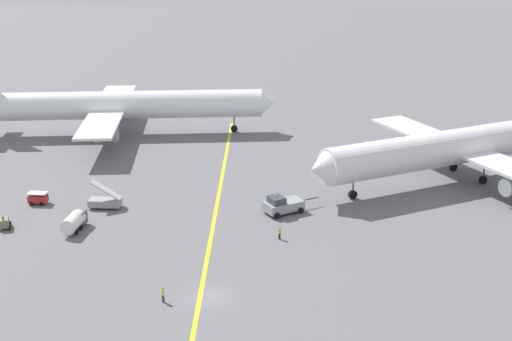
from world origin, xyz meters
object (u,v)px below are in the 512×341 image
object	(u,v)px
airliner_at_gate_left	(120,106)
gse_stair_truck_yellow	(105,201)
gse_baggage_cart_trailing	(38,198)
gse_gpu_cart_small	(4,223)
airliner_being_pushed	(457,147)
pushback_tug	(283,205)
ground_crew_marshaller_foreground	(163,295)
gse_fuel_bowser_stubby	(75,221)
ground_crew_ramp_agent_by_cones	(280,233)

from	to	relation	value
airliner_at_gate_left	gse_stair_truck_yellow	distance (m)	37.83
gse_baggage_cart_trailing	gse_gpu_cart_small	bearing A→B (deg)	-99.55
airliner_at_gate_left	airliner_being_pushed	xyz separation A→B (m)	(58.32, -22.98, -0.21)
airliner_at_gate_left	pushback_tug	bearing A→B (deg)	-50.08
gse_baggage_cart_trailing	gse_stair_truck_yellow	xyz separation A→B (m)	(10.06, -1.03, 0.16)
gse_baggage_cart_trailing	ground_crew_marshaller_foreground	distance (m)	34.98
gse_stair_truck_yellow	airliner_at_gate_left	bearing A→B (deg)	99.82
gse_stair_truck_yellow	ground_crew_marshaller_foreground	xyz separation A→B (m)	(12.76, -25.48, -0.16)
gse_fuel_bowser_stubby	airliner_at_gate_left	bearing A→B (deg)	95.59
airliner_at_gate_left	ground_crew_marshaller_foreground	world-z (taller)	airliner_at_gate_left
ground_crew_ramp_agent_by_cones	airliner_at_gate_left	bearing A→B (deg)	124.02
gse_stair_truck_yellow	airliner_being_pushed	bearing A→B (deg)	15.11
gse_baggage_cart_trailing	gse_gpu_cart_small	distance (m)	8.83
airliner_at_gate_left	gse_gpu_cart_small	world-z (taller)	airliner_at_gate_left
pushback_tug	gse_stair_truck_yellow	distance (m)	25.12
ground_crew_marshaller_foreground	ground_crew_ramp_agent_by_cones	size ratio (longest dim) A/B	1.03
pushback_tug	gse_stair_truck_yellow	world-z (taller)	gse_stair_truck_yellow
pushback_tug	gse_stair_truck_yellow	bearing A→B (deg)	178.50
airliner_being_pushed	ground_crew_ramp_agent_by_cones	bearing A→B (deg)	-139.31
airliner_being_pushed	gse_stair_truck_yellow	xyz separation A→B (m)	(-51.92, -14.02, -4.38)
airliner_at_gate_left	gse_baggage_cart_trailing	size ratio (longest dim) A/B	21.27
gse_gpu_cart_small	ground_crew_ramp_agent_by_cones	xyz separation A→B (m)	(36.36, -1.60, 0.04)
gse_baggage_cart_trailing	ground_crew_marshaller_foreground	xyz separation A→B (m)	(22.82, -26.52, 0.00)
ground_crew_marshaller_foreground	ground_crew_ramp_agent_by_cones	world-z (taller)	ground_crew_marshaller_foreground
airliner_being_pushed	ground_crew_marshaller_foreground	bearing A→B (deg)	-134.75
gse_stair_truck_yellow	gse_gpu_cart_small	size ratio (longest dim) A/B	1.88
pushback_tug	gse_fuel_bowser_stubby	bearing A→B (deg)	-165.21
airliner_being_pushed	ground_crew_marshaller_foreground	world-z (taller)	airliner_being_pushed
airliner_being_pushed	gse_gpu_cart_small	distance (m)	67.21
pushback_tug	ground_crew_marshaller_foreground	distance (m)	27.73
gse_fuel_bowser_stubby	ground_crew_ramp_agent_by_cones	size ratio (longest dim) A/B	3.13
gse_gpu_cart_small	airliner_at_gate_left	bearing A→B (deg)	83.46
gse_baggage_cart_trailing	gse_fuel_bowser_stubby	size ratio (longest dim) A/B	0.55
airliner_at_gate_left	gse_stair_truck_yellow	bearing A→B (deg)	-80.18
ground_crew_ramp_agent_by_cones	gse_stair_truck_yellow	bearing A→B (deg)	159.52
gse_gpu_cart_small	ground_crew_marshaller_foreground	size ratio (longest dim) A/B	1.50
airliner_being_pushed	gse_baggage_cart_trailing	bearing A→B (deg)	-168.17
gse_stair_truck_yellow	ground_crew_marshaller_foreground	world-z (taller)	gse_stair_truck_yellow
airliner_being_pushed	gse_gpu_cart_small	bearing A→B (deg)	-161.12
airliner_at_gate_left	gse_baggage_cart_trailing	xyz separation A→B (m)	(-3.66, -35.97, -4.75)
gse_stair_truck_yellow	gse_fuel_bowser_stubby	size ratio (longest dim) A/B	0.93
airliner_at_gate_left	airliner_being_pushed	size ratio (longest dim) A/B	1.24
airliner_being_pushed	gse_baggage_cart_trailing	distance (m)	63.49
airliner_being_pushed	gse_stair_truck_yellow	distance (m)	53.95
ground_crew_ramp_agent_by_cones	airliner_being_pushed	bearing A→B (deg)	40.69
gse_gpu_cart_small	gse_fuel_bowser_stubby	bearing A→B (deg)	-0.86
gse_baggage_cart_trailing	gse_stair_truck_yellow	bearing A→B (deg)	-5.87
ground_crew_ramp_agent_by_cones	ground_crew_marshaller_foreground	bearing A→B (deg)	-126.68
pushback_tug	gse_baggage_cart_trailing	bearing A→B (deg)	177.25
airliner_at_gate_left	gse_fuel_bowser_stubby	distance (m)	45.24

